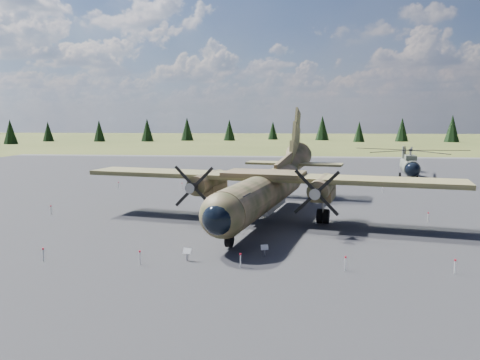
{
  "coord_description": "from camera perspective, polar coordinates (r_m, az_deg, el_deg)",
  "views": [
    {
      "loc": [
        4.48,
        -39.69,
        8.56
      ],
      "look_at": [
        0.48,
        2.0,
        3.12
      ],
      "focal_mm": 35.0,
      "sensor_mm": 36.0,
      "label": 1
    }
  ],
  "objects": [
    {
      "name": "transport_plane",
      "position": [
        40.55,
        3.37,
        -0.47
      ],
      "size": [
        31.79,
        28.54,
        10.51
      ],
      "rotation": [
        0.0,
        0.0,
        -0.21
      ],
      "color": "#383D21",
      "rests_on": "ground"
    },
    {
      "name": "ground",
      "position": [
        40.85,
        -0.94,
        -4.7
      ],
      "size": [
        500.0,
        500.0,
        0.0
      ],
      "primitive_type": "plane",
      "color": "brown",
      "rests_on": "ground"
    },
    {
      "name": "info_placard_right",
      "position": [
        29.75,
        3.01,
        -8.34
      ],
      "size": [
        0.51,
        0.33,
        0.74
      ],
      "rotation": [
        0.0,
        0.0,
        0.31
      ],
      "color": "gray",
      "rests_on": "ground"
    },
    {
      "name": "barrier_fence",
      "position": [
        40.72,
        -1.6,
        -4.01
      ],
      "size": [
        33.12,
        29.62,
        0.85
      ],
      "color": "silver",
      "rests_on": "ground"
    },
    {
      "name": "apron",
      "position": [
        50.62,
        0.32,
        -2.33
      ],
      "size": [
        120.0,
        120.0,
        0.04
      ],
      "primitive_type": "cube",
      "color": "#56565B",
      "rests_on": "ground"
    },
    {
      "name": "helicopter_near",
      "position": [
        72.62,
        20.02,
        2.58
      ],
      "size": [
        18.86,
        20.68,
        4.26
      ],
      "rotation": [
        0.0,
        0.0,
        -0.14
      ],
      "color": "#65695B",
      "rests_on": "ground"
    },
    {
      "name": "treeline",
      "position": [
        37.45,
        6.85,
        1.58
      ],
      "size": [
        327.52,
        328.04,
        11.0
      ],
      "color": "black",
      "rests_on": "ground"
    },
    {
      "name": "info_placard_left",
      "position": [
        28.91,
        -6.45,
        -8.76
      ],
      "size": [
        0.55,
        0.34,
        0.81
      ],
      "rotation": [
        0.0,
        0.0,
        -0.25
      ],
      "color": "gray",
      "rests_on": "ground"
    }
  ]
}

